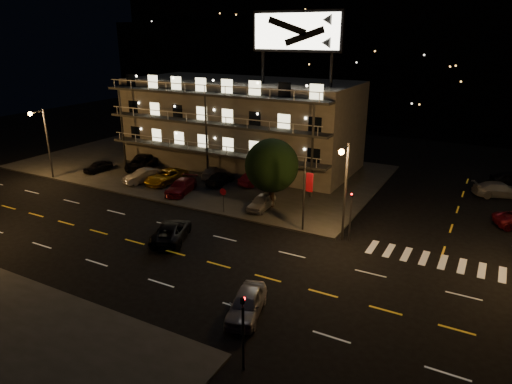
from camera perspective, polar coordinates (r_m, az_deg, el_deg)
The scene contains 25 objects.
ground at distance 34.50m, azimuth -7.52°, elevation -8.26°, with size 140.00×140.00×0.00m, color black.
curb_nw at distance 57.26m, azimuth -7.24°, elevation 3.13°, with size 44.00×24.00×0.15m, color #31312F.
motel at distance 57.05m, azimuth -1.82°, elevation 8.66°, with size 28.00×13.80×18.10m.
hill_backdrop at distance 96.50m, azimuth 14.48°, elevation 16.16°, with size 120.00×25.00×24.00m.
streetlight_nw at distance 56.06m, azimuth -24.96°, elevation 6.28°, with size 0.44×1.92×8.00m.
streetlight_nc at distance 35.62m, azimuth 11.00°, elevation 1.11°, with size 0.44×1.92×8.00m.
signal_nw at distance 36.79m, azimuth 11.77°, elevation -2.32°, with size 0.20×0.27×4.60m.
signal_sw at distance 22.83m, azimuth -1.62°, elevation -16.33°, with size 0.20×0.27×4.60m.
banner_north at distance 37.60m, azimuth 6.13°, elevation -0.13°, with size 0.83×0.16×6.40m.
stop_sign at distance 41.85m, azimuth -4.12°, elevation -0.52°, with size 0.91×0.11×2.61m.
tree at distance 42.48m, azimuth 1.92°, elevation 3.15°, with size 5.22×5.03×6.57m.
lot_car_0 at distance 57.70m, azimuth -19.14°, elevation 3.05°, with size 1.47×3.66×1.25m, color black.
lot_car_1 at distance 52.00m, azimuth -13.90°, elevation 1.97°, with size 1.54×4.43×1.46m, color #9A9A9F.
lot_car_2 at distance 51.20m, azimuth -11.22°, elevation 1.90°, with size 2.42×5.25×1.46m, color gold.
lot_car_3 at distance 47.75m, azimuth -9.34°, elevation 0.70°, with size 1.95×4.80×1.39m, color #5B0D18.
lot_car_4 at distance 42.83m, azimuth 0.68°, elevation -1.26°, with size 1.59×3.96×1.35m, color #9A9A9F.
lot_car_5 at distance 59.02m, azimuth -13.66°, elevation 4.01°, with size 1.49×4.28×1.41m, color black.
lot_car_6 at distance 57.35m, azimuth -14.01°, elevation 3.59°, with size 2.50×5.42×1.50m, color black.
lot_car_7 at distance 52.61m, azimuth -5.59°, elevation 2.54°, with size 1.76×4.33×1.26m, color #9A9A9F.
lot_car_8 at distance 50.02m, azimuth -4.48°, elevation 1.78°, with size 1.67×4.15×1.41m, color black.
lot_car_9 at distance 49.74m, azimuth -0.17°, elevation 1.70°, with size 1.43×4.10×1.35m, color #5B0D18.
side_car_2 at distance 52.67m, azimuth 28.17°, elevation 0.27°, with size 2.10×5.18×1.50m, color #9A9A9F.
side_car_3 at distance 57.38m, azimuth 29.23°, elevation 1.48°, with size 1.70×4.23×1.44m, color black.
road_car_east at distance 27.69m, azimuth -1.19°, elevation -13.77°, with size 1.79×4.44×1.51m, color #9A9A9F.
road_car_west at distance 37.50m, azimuth -10.53°, elevation -4.84°, with size 2.43×5.27×1.46m, color black.
Camera 1 is at (18.41, -24.49, 15.86)m, focal length 32.00 mm.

